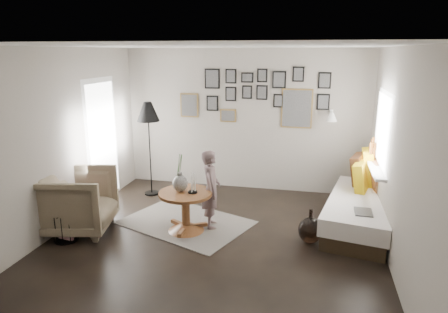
% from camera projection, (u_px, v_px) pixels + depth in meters
% --- Properties ---
extents(ground, '(4.80, 4.80, 0.00)m').
position_uv_depth(ground, '(212.00, 243.00, 5.45)').
color(ground, black).
rests_on(ground, ground).
extents(wall_back, '(4.50, 0.00, 4.50)m').
position_uv_depth(wall_back, '(244.00, 120.00, 7.37)').
color(wall_back, gray).
rests_on(wall_back, ground).
extents(wall_front, '(4.50, 0.00, 4.50)m').
position_uv_depth(wall_front, '(127.00, 230.00, 2.85)').
color(wall_front, gray).
rests_on(wall_front, ground).
extents(wall_left, '(0.00, 4.80, 4.80)m').
position_uv_depth(wall_left, '(56.00, 142.00, 5.60)').
color(wall_left, gray).
rests_on(wall_left, ground).
extents(wall_right, '(0.00, 4.80, 4.80)m').
position_uv_depth(wall_right, '(399.00, 161.00, 4.63)').
color(wall_right, gray).
rests_on(wall_right, ground).
extents(ceiling, '(4.80, 4.80, 0.00)m').
position_uv_depth(ceiling, '(211.00, 46.00, 4.78)').
color(ceiling, white).
rests_on(ceiling, wall_back).
extents(door_left, '(0.00, 2.14, 2.14)m').
position_uv_depth(door_left, '(102.00, 141.00, 6.79)').
color(door_left, white).
rests_on(door_left, wall_left).
extents(window_right, '(0.15, 1.32, 1.30)m').
position_uv_depth(window_right, '(374.00, 161.00, 6.00)').
color(window_right, white).
rests_on(window_right, wall_right).
extents(gallery_wall, '(2.74, 0.03, 1.08)m').
position_uv_depth(gallery_wall, '(260.00, 97.00, 7.18)').
color(gallery_wall, olive).
rests_on(gallery_wall, wall_back).
extents(wall_sconce, '(0.18, 0.36, 0.16)m').
position_uv_depth(wall_sconce, '(332.00, 117.00, 6.75)').
color(wall_sconce, white).
rests_on(wall_sconce, wall_back).
extents(rug, '(2.17, 1.86, 0.01)m').
position_uv_depth(rug, '(186.00, 222.00, 6.09)').
color(rug, '#B4AB9E').
rests_on(rug, ground).
extents(pedestal_table, '(0.76, 0.76, 0.60)m').
position_uv_depth(pedestal_table, '(186.00, 213.00, 5.75)').
color(pedestal_table, brown).
rests_on(pedestal_table, ground).
extents(vase, '(0.22, 0.22, 0.54)m').
position_uv_depth(vase, '(180.00, 180.00, 5.66)').
color(vase, black).
rests_on(vase, pedestal_table).
extents(candles, '(0.13, 0.13, 0.28)m').
position_uv_depth(candles, '(193.00, 184.00, 5.61)').
color(candles, black).
rests_on(candles, pedestal_table).
extents(daybed, '(1.24, 2.16, 1.00)m').
position_uv_depth(daybed, '(360.00, 206.00, 5.95)').
color(daybed, black).
rests_on(daybed, ground).
extents(magazine_on_daybed, '(0.23, 0.31, 0.02)m').
position_uv_depth(magazine_on_daybed, '(363.00, 212.00, 5.30)').
color(magazine_on_daybed, black).
rests_on(magazine_on_daybed, daybed).
extents(armchair, '(1.17, 1.15, 0.90)m').
position_uv_depth(armchair, '(77.00, 201.00, 5.74)').
color(armchair, brown).
rests_on(armchair, ground).
extents(armchair_cushion, '(0.48, 0.49, 0.18)m').
position_uv_depth(armchair_cushion, '(79.00, 198.00, 5.78)').
color(armchair_cushion, white).
rests_on(armchair_cushion, armchair).
extents(floor_lamp, '(0.39, 0.39, 1.69)m').
position_uv_depth(floor_lamp, '(148.00, 115.00, 6.96)').
color(floor_lamp, black).
rests_on(floor_lamp, ground).
extents(magazine_basket, '(0.31, 0.31, 0.39)m').
position_uv_depth(magazine_basket, '(65.00, 227.00, 5.49)').
color(magazine_basket, black).
rests_on(magazine_basket, ground).
extents(demijohn_large, '(0.32, 0.32, 0.49)m').
position_uv_depth(demijohn_large, '(310.00, 230.00, 5.42)').
color(demijohn_large, black).
rests_on(demijohn_large, ground).
extents(demijohn_small, '(0.28, 0.28, 0.44)m').
position_uv_depth(demijohn_small, '(337.00, 238.00, 5.24)').
color(demijohn_small, black).
rests_on(demijohn_small, ground).
extents(child, '(0.40, 0.49, 1.17)m').
position_uv_depth(child, '(211.00, 189.00, 5.82)').
color(child, brown).
rests_on(child, ground).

